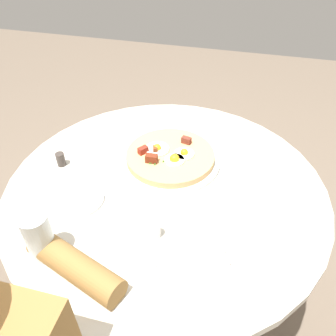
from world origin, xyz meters
TOP-DOWN VIEW (x-y plane):
  - ground_plane at (0.00, 0.00)m, footprint 6.00×6.00m
  - dining_table at (0.00, 0.00)m, footprint 0.98×0.98m
  - pizza_plate at (-0.01, 0.11)m, footprint 0.33×0.33m
  - breakfast_pizza at (-0.01, 0.11)m, footprint 0.29×0.29m
  - bread_plate at (-0.24, -0.12)m, footprint 0.16×0.16m
  - napkin at (0.14, -0.26)m, footprint 0.22×0.20m
  - fork at (0.14, -0.27)m, footprint 0.17×0.09m
  - knife at (0.13, -0.24)m, footprint 0.17×0.09m
  - water_glass at (-0.23, -0.32)m, footprint 0.07×0.07m
  - salt_shaker at (0.02, -0.20)m, footprint 0.03×0.03m
  - pepper_shaker at (-0.35, 0.01)m, footprint 0.03×0.03m

SIDE VIEW (x-z plane):
  - ground_plane at x=0.00m, z-range 0.00..0.00m
  - dining_table at x=0.00m, z-range 0.19..0.92m
  - napkin at x=0.14m, z-range 0.73..0.73m
  - bread_plate at x=-0.24m, z-range 0.73..0.74m
  - pizza_plate at x=-0.01m, z-range 0.73..0.74m
  - fork at x=0.14m, z-range 0.73..0.74m
  - knife at x=0.13m, z-range 0.73..0.74m
  - pepper_shaker at x=-0.35m, z-range 0.73..0.78m
  - breakfast_pizza at x=-0.01m, z-range 0.73..0.78m
  - salt_shaker at x=0.02m, z-range 0.73..0.78m
  - water_glass at x=-0.23m, z-range 0.73..0.87m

